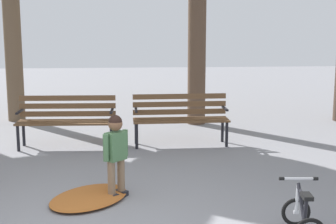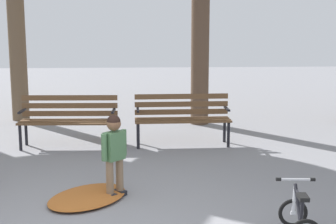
# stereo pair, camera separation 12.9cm
# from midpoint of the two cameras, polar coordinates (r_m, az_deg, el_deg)

# --- Properties ---
(park_bench_far_left) EXTENTS (1.62, 0.52, 0.85)m
(park_bench_far_left) POSITION_cam_midpoint_polar(r_m,az_deg,el_deg) (8.48, -11.84, -0.56)
(park_bench_far_left) COLOR brown
(park_bench_far_left) RESTS_ON ground
(park_bench_left) EXTENTS (1.61, 0.48, 0.85)m
(park_bench_left) POSITION_cam_midpoint_polar(r_m,az_deg,el_deg) (8.49, 0.98, -0.33)
(park_bench_left) COLOR brown
(park_bench_left) RESTS_ON ground
(child_standing) EXTENTS (0.29, 0.29, 1.00)m
(child_standing) POSITION_cam_midpoint_polar(r_m,az_deg,el_deg) (5.97, -6.57, -4.28)
(child_standing) COLOR #7F664C
(child_standing) RESTS_ON ground
(kids_bicycle) EXTENTS (0.40, 0.58, 0.54)m
(kids_bicycle) POSITION_cam_midpoint_polar(r_m,az_deg,el_deg) (5.13, 14.36, -11.52)
(kids_bicycle) COLOR black
(kids_bicycle) RESTS_ON ground
(leaf_pile) EXTENTS (1.24, 1.31, 0.07)m
(leaf_pile) POSITION_cam_midpoint_polar(r_m,az_deg,el_deg) (6.07, -9.55, -9.52)
(leaf_pile) COLOR #9E5623
(leaf_pile) RESTS_ON ground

